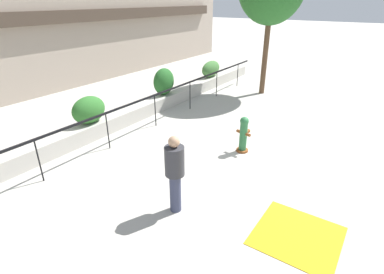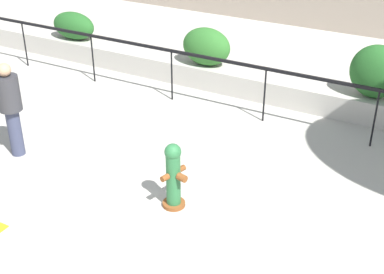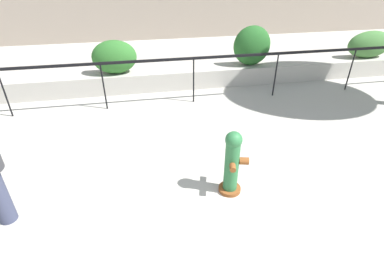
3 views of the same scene
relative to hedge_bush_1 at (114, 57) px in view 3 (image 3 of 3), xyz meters
name	(u,v)px [view 3 (image 3 of 3)]	position (x,y,z in m)	size (l,w,h in m)	color
ground_plane	(272,274)	(1.89, -6.00, -0.93)	(120.00, 120.00, 0.00)	#B2ADA3
planter_wall_low	(186,77)	(1.89, 0.00, -0.68)	(18.00, 0.70, 0.50)	#B7B2A8
fence_railing_segment	(194,63)	(1.89, -1.10, 0.09)	(15.00, 0.05, 1.15)	black
hedge_bush_1	(114,57)	(0.00, 0.00, 0.00)	(1.15, 0.70, 0.86)	#2D6B28
hedge_bush_2	(252,46)	(3.75, 0.00, 0.11)	(1.05, 0.65, 1.08)	#235B23
hedge_bush_3	(370,44)	(7.49, 0.00, -0.03)	(1.43, 0.57, 0.79)	#427538
fire_hydrant	(232,162)	(1.82, -4.49, -0.38)	(0.47, 0.48, 1.08)	brown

